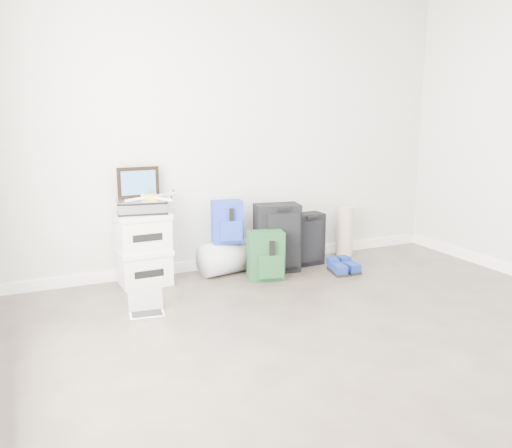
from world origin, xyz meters
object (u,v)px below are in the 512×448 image
duffel_bag (227,257)px  laptop (146,308)px  briefcase (142,206)px  large_suitcase (277,238)px  boxes_stack (144,249)px  carry_on (307,239)px

duffel_bag → laptop: duffel_bag is taller
briefcase → large_suitcase: size_ratio=0.63×
large_suitcase → laptop: bearing=-146.7°
boxes_stack → laptop: (-0.16, -0.73, -0.28)m
briefcase → duffel_bag: bearing=8.0°
boxes_stack → briefcase: briefcase is taller
briefcase → laptop: size_ratio=1.44×
carry_on → duffel_bag: bearing=173.2°
briefcase → laptop: (-0.16, -0.73, -0.67)m
duffel_bag → large_suitcase: large_suitcase is taller
carry_on → laptop: bearing=-163.2°
boxes_stack → carry_on: 1.65m
carry_on → laptop: (-1.81, -0.65, -0.22)m
large_suitcase → laptop: 1.57m
boxes_stack → carry_on: bearing=-3.9°
carry_on → large_suitcase: bearing=-171.8°
briefcase → large_suitcase: bearing=2.7°
boxes_stack → large_suitcase: size_ratio=0.99×
boxes_stack → briefcase: size_ratio=1.56×
large_suitcase → carry_on: size_ratio=1.26×
laptop → carry_on: bearing=28.0°
duffel_bag → carry_on: bearing=-13.6°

